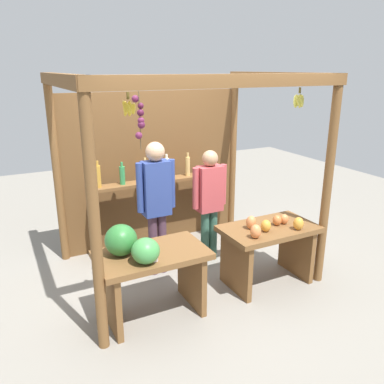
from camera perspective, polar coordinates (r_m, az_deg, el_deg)
ground_plane at (r=5.11m, az=-1.01°, el=-11.00°), size 12.00×12.00×0.00m
market_stall at (r=4.99m, az=-3.33°, el=5.54°), size 2.74×2.07×2.40m
fruit_counter_left at (r=3.95m, az=-6.89°, el=-10.07°), size 1.10×0.68×1.02m
fruit_counter_right at (r=4.66m, az=11.04°, el=-7.09°), size 1.10×0.64×0.86m
bottle_shelf_unit at (r=5.40m, az=-5.05°, el=-0.38°), size 1.75×0.22×1.34m
vendor_man at (r=4.64m, az=-5.20°, el=-0.73°), size 0.48×0.22×1.65m
vendor_woman at (r=5.00m, az=2.56°, el=-0.71°), size 0.48×0.20×1.48m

